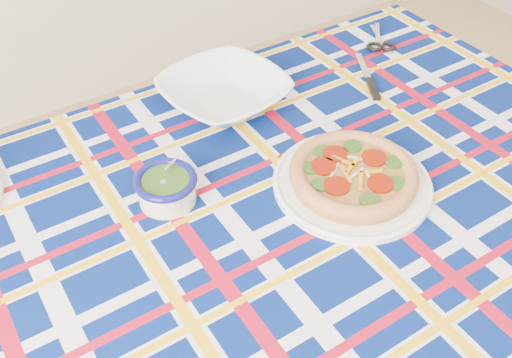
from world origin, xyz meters
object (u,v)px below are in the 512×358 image
main_focaccia_plate (353,174)px  serving_bowl (224,93)px  pesto_bowl (166,186)px  dining_table (269,232)px

main_focaccia_plate → serving_bowl: size_ratio=1.16×
pesto_bowl → serving_bowl: pesto_bowl is taller
dining_table → main_focaccia_plate: (0.16, -0.04, 0.10)m
pesto_bowl → serving_bowl: bearing=39.8°
dining_table → main_focaccia_plate: main_focaccia_plate is taller
main_focaccia_plate → pesto_bowl: bearing=153.0°
dining_table → pesto_bowl: (-0.15, 0.11, 0.11)m
main_focaccia_plate → serving_bowl: 0.37m
pesto_bowl → serving_bowl: size_ratio=0.43×
dining_table → main_focaccia_plate: size_ratio=4.90×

